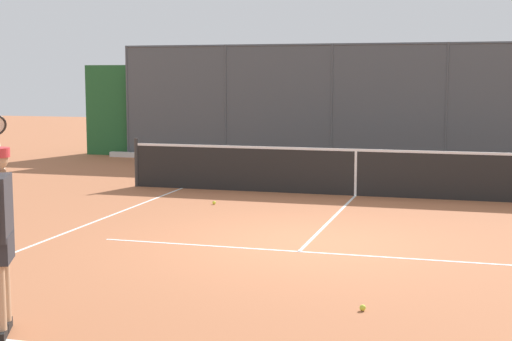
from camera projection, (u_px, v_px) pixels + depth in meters
ground_plane at (307, 244)px, 11.20m from camera, size 60.00×60.00×0.00m
court_line_markings at (295, 256)px, 10.43m from camera, size 7.62×9.50×0.01m
fence_backdrop at (390, 114)px, 21.54m from camera, size 18.53×1.37×3.32m
tennis_net at (356, 172)px, 15.59m from camera, size 9.79×0.09×1.07m
tennis_ball_mid_court at (363, 308)px, 8.00m from camera, size 0.07×0.07×0.07m
tennis_ball_by_sideline at (214, 203)px, 14.59m from camera, size 0.07×0.07×0.07m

